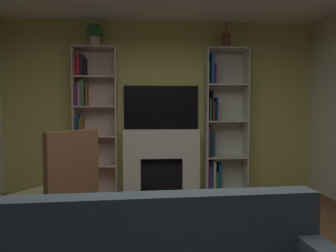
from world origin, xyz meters
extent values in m
cube|color=#BDBF63|center=(0.00, 2.75, 1.38)|extent=(5.14, 0.06, 2.75)
cube|color=white|center=(-0.47, 2.62, 0.28)|extent=(0.27, 0.21, 0.56)
cube|color=white|center=(0.47, 2.62, 0.28)|extent=(0.27, 0.21, 0.56)
cube|color=white|center=(0.00, 2.62, 0.79)|extent=(1.21, 0.21, 0.46)
cube|color=black|center=(0.00, 2.68, 0.28)|extent=(0.67, 0.08, 0.56)
cube|color=#605956|center=(0.00, 2.37, 0.01)|extent=(1.31, 0.30, 0.03)
cube|color=black|center=(0.00, 2.69, 1.37)|extent=(1.19, 0.06, 0.70)
cube|color=beige|center=(-1.35, 2.58, 1.15)|extent=(0.02, 0.30, 2.30)
cube|color=beige|center=(-0.71, 2.58, 1.15)|extent=(0.02, 0.30, 2.30)
cube|color=beige|center=(-1.03, 2.71, 1.15)|extent=(0.66, 0.02, 2.30)
cube|color=beige|center=(-1.03, 2.58, 0.01)|extent=(0.63, 0.30, 0.02)
cube|color=black|center=(-1.32, 2.60, 0.17)|extent=(0.02, 0.22, 0.31)
cube|color=#B83024|center=(-1.27, 2.62, 0.19)|extent=(0.03, 0.17, 0.35)
cube|color=#B42C35|center=(-1.23, 2.58, 0.14)|extent=(0.04, 0.24, 0.24)
cube|color=beige|center=(-1.03, 2.58, 0.46)|extent=(0.63, 0.30, 0.02)
cube|color=beige|center=(-1.31, 2.59, 0.63)|extent=(0.04, 0.24, 0.33)
cube|color=black|center=(-1.26, 2.62, 0.61)|extent=(0.04, 0.17, 0.29)
cube|color=black|center=(-1.22, 2.61, 0.66)|extent=(0.03, 0.18, 0.37)
cube|color=#A62337|center=(-1.19, 2.61, 0.66)|extent=(0.03, 0.18, 0.38)
cube|color=olive|center=(-1.14, 2.59, 0.59)|extent=(0.04, 0.23, 0.24)
cube|color=olive|center=(-1.09, 2.61, 0.64)|extent=(0.03, 0.20, 0.35)
cube|color=brown|center=(-1.05, 2.58, 0.60)|extent=(0.02, 0.24, 0.26)
cube|color=beige|center=(-1.03, 2.58, 0.92)|extent=(0.63, 0.30, 0.02)
cube|color=navy|center=(-1.32, 2.62, 1.10)|extent=(0.03, 0.17, 0.34)
cube|color=#2E794D|center=(-1.27, 2.60, 1.06)|extent=(0.04, 0.21, 0.27)
cube|color=brown|center=(-1.23, 2.59, 1.07)|extent=(0.02, 0.23, 0.29)
cube|color=beige|center=(-1.03, 2.58, 1.38)|extent=(0.63, 0.30, 0.02)
cube|color=#672575|center=(-1.31, 2.60, 1.55)|extent=(0.04, 0.22, 0.32)
cube|color=beige|center=(-1.27, 2.61, 1.57)|extent=(0.04, 0.18, 0.37)
cube|color=#3C6F4B|center=(-1.21, 2.59, 1.59)|extent=(0.04, 0.24, 0.40)
cube|color=brown|center=(-1.16, 2.61, 1.56)|extent=(0.02, 0.18, 0.35)
cube|color=beige|center=(-1.03, 2.58, 1.84)|extent=(0.63, 0.30, 0.02)
cube|color=#B62824|center=(-1.32, 2.61, 1.97)|extent=(0.02, 0.19, 0.26)
cube|color=#B3222E|center=(-1.27, 2.60, 2.02)|extent=(0.04, 0.20, 0.34)
cube|color=#272322|center=(-1.22, 2.61, 2.01)|extent=(0.03, 0.19, 0.34)
cube|color=black|center=(-1.18, 2.61, 1.99)|extent=(0.03, 0.18, 0.28)
cube|color=beige|center=(-1.03, 2.58, 2.29)|extent=(0.63, 0.30, 0.02)
cube|color=beige|center=(0.71, 2.55, 1.15)|extent=(0.02, 0.34, 2.30)
cube|color=beige|center=(1.35, 2.55, 1.15)|extent=(0.02, 0.34, 2.30)
cube|color=beige|center=(1.03, 2.71, 1.15)|extent=(0.66, 0.02, 2.30)
cube|color=beige|center=(1.03, 2.55, 0.01)|extent=(0.63, 0.34, 0.02)
cube|color=#5E2967|center=(0.74, 2.58, 0.27)|extent=(0.03, 0.25, 0.49)
cube|color=#522879|center=(0.77, 2.59, 0.22)|extent=(0.03, 0.22, 0.40)
cube|color=#28569A|center=(0.80, 2.61, 0.26)|extent=(0.03, 0.20, 0.49)
cube|color=beige|center=(0.84, 2.58, 0.27)|extent=(0.03, 0.25, 0.51)
cube|color=#236E48|center=(0.88, 2.59, 0.17)|extent=(0.04, 0.24, 0.31)
cube|color=#195483|center=(0.94, 2.61, 0.24)|extent=(0.04, 0.19, 0.45)
cube|color=beige|center=(1.03, 2.55, 0.57)|extent=(0.63, 0.34, 0.02)
cube|color=#4B3B74|center=(0.74, 2.58, 0.82)|extent=(0.02, 0.25, 0.47)
cube|color=black|center=(0.78, 2.59, 0.83)|extent=(0.04, 0.24, 0.50)
cube|color=#224795|center=(0.84, 2.61, 0.78)|extent=(0.04, 0.20, 0.40)
cube|color=beige|center=(1.03, 2.55, 1.15)|extent=(0.63, 0.34, 0.02)
cube|color=#A61F31|center=(0.73, 2.61, 1.39)|extent=(0.02, 0.20, 0.46)
cube|color=#327F4C|center=(0.77, 2.59, 1.33)|extent=(0.02, 0.23, 0.35)
cube|color=#261729|center=(0.80, 2.57, 1.40)|extent=(0.02, 0.27, 0.48)
cube|color=brown|center=(0.83, 2.60, 1.31)|extent=(0.03, 0.20, 0.30)
cube|color=#29438D|center=(0.87, 2.57, 1.34)|extent=(0.02, 0.28, 0.37)
cube|color=beige|center=(1.03, 2.55, 1.72)|extent=(0.63, 0.34, 0.02)
cube|color=#267C52|center=(0.74, 2.61, 1.92)|extent=(0.04, 0.19, 0.37)
cube|color=#204E9A|center=(0.80, 2.58, 1.97)|extent=(0.04, 0.24, 0.49)
cube|color=#642775|center=(0.84, 2.57, 1.89)|extent=(0.02, 0.26, 0.33)
cube|color=beige|center=(1.03, 2.55, 2.29)|extent=(0.63, 0.34, 0.02)
cylinder|color=beige|center=(-1.03, 2.57, 2.37)|extent=(0.16, 0.16, 0.15)
sphere|color=#306F39|center=(-1.03, 2.57, 2.54)|extent=(0.23, 0.23, 0.23)
cylinder|color=brown|center=(1.03, 2.57, 2.42)|extent=(0.12, 0.12, 0.24)
cylinder|color=#4C7F3F|center=(1.03, 2.59, 2.62)|extent=(0.01, 0.01, 0.16)
sphere|color=#D37189|center=(1.03, 2.59, 2.70)|extent=(0.04, 0.04, 0.04)
cylinder|color=#4C7F3F|center=(1.02, 2.59, 2.62)|extent=(0.01, 0.01, 0.17)
sphere|color=#D37189|center=(1.02, 2.59, 2.70)|extent=(0.05, 0.05, 0.05)
cylinder|color=#4C7F3F|center=(1.02, 2.57, 2.59)|extent=(0.01, 0.01, 0.12)
sphere|color=#D37189|center=(1.02, 2.57, 2.65)|extent=(0.04, 0.04, 0.04)
cube|color=#47585D|center=(-0.26, -0.57, 0.63)|extent=(2.02, 0.27, 0.43)
cylinder|color=brown|center=(-1.08, 0.44, 0.21)|extent=(0.04, 0.04, 0.43)
cylinder|color=brown|center=(-0.77, 0.94, 0.21)|extent=(0.04, 0.04, 0.43)
cylinder|color=brown|center=(-1.55, 0.73, 0.21)|extent=(0.04, 0.04, 0.43)
cylinder|color=brown|center=(-1.23, 1.24, 0.21)|extent=(0.04, 0.04, 0.43)
cube|color=tan|center=(-1.16, 0.84, 0.47)|extent=(0.84, 0.86, 0.08)
cube|color=brown|center=(-1.16, 0.84, 0.41)|extent=(0.84, 0.86, 0.04)
cube|color=brown|center=(-0.93, 0.69, 0.78)|extent=(0.39, 0.58, 0.70)
camera|label=1|loc=(-0.23, -2.23, 1.31)|focal=32.58mm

